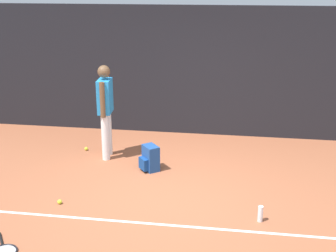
% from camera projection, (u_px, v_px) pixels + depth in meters
% --- Properties ---
extents(ground_plane, '(12.00, 12.00, 0.00)m').
position_uv_depth(ground_plane, '(164.00, 197.00, 6.67)').
color(ground_plane, '#9E5638').
extents(back_fence, '(10.00, 0.10, 2.63)m').
position_uv_depth(back_fence, '(187.00, 71.00, 9.06)').
color(back_fence, black).
rests_on(back_fence, ground).
extents(court_line, '(9.00, 0.05, 0.00)m').
position_uv_depth(court_line, '(155.00, 224.00, 5.94)').
color(court_line, white).
rests_on(court_line, ground).
extents(tennis_player, '(0.25, 0.53, 1.70)m').
position_uv_depth(tennis_player, '(105.00, 106.00, 7.88)').
color(tennis_player, white).
rests_on(tennis_player, ground).
extents(tennis_racket, '(0.49, 0.61, 0.03)m').
position_uv_depth(tennis_racket, '(4.00, 251.00, 5.35)').
color(tennis_racket, black).
rests_on(tennis_racket, ground).
extents(backpack, '(0.38, 0.38, 0.44)m').
position_uv_depth(backpack, '(150.00, 159.00, 7.56)').
color(backpack, '#1E478C').
rests_on(backpack, ground).
extents(tennis_ball_near_player, '(0.07, 0.07, 0.07)m').
position_uv_depth(tennis_ball_near_player, '(60.00, 202.00, 6.47)').
color(tennis_ball_near_player, '#CCE033').
rests_on(tennis_ball_near_player, ground).
extents(tennis_ball_mid_court, '(0.07, 0.07, 0.07)m').
position_uv_depth(tennis_ball_mid_court, '(86.00, 149.00, 8.48)').
color(tennis_ball_mid_court, '#CCE033').
rests_on(tennis_ball_mid_court, ground).
extents(water_bottle, '(0.07, 0.07, 0.23)m').
position_uv_depth(water_bottle, '(260.00, 214.00, 5.98)').
color(water_bottle, white).
rests_on(water_bottle, ground).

